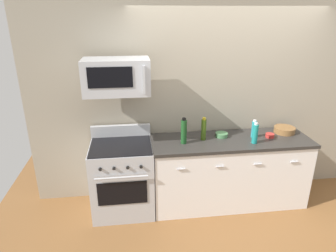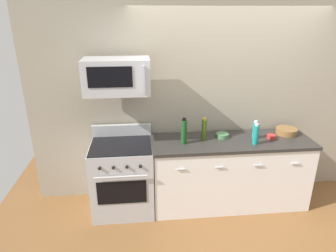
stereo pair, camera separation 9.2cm
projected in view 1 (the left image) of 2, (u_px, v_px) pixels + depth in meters
The scene contains 12 objects.
ground_plane at pixel (226, 200), 4.10m from camera, with size 6.14×6.14×0.00m, color brown.
back_wall at pixel (224, 98), 3.99m from camera, with size 5.12×0.10×2.70m, color #9E937F.
counter_unit at pixel (229, 171), 3.93m from camera, with size 2.03×0.66×0.92m.
range_oven at pixel (123, 177), 3.77m from camera, with size 0.76×0.69×1.07m.
microwave at pixel (117, 77), 3.35m from camera, with size 0.74×0.44×0.40m.
bottle_dish_soap at pixel (254, 129), 3.80m from camera, with size 0.06×0.06×0.23m.
bottle_olive_oil at pixel (204, 129), 3.71m from camera, with size 0.06×0.06×0.29m.
bottle_sparkling_teal at pixel (255, 134), 3.62m from camera, with size 0.07×0.07×0.26m.
bottle_wine_green at pixel (184, 131), 3.61m from camera, with size 0.07×0.07×0.33m.
bowl_wooden_salad at pixel (284, 130), 3.96m from camera, with size 0.27×0.27×0.08m.
bowl_red_small at pixel (270, 135), 3.82m from camera, with size 0.11×0.11×0.05m.
bowl_green_glaze at pixel (222, 135), 3.84m from camera, with size 0.16×0.16×0.05m.
Camera 1 is at (-1.24, -3.32, 2.44)m, focal length 31.80 mm.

